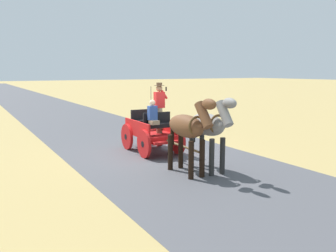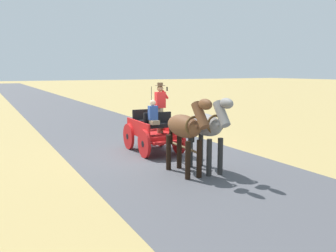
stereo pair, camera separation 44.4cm
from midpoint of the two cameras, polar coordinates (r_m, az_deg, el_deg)
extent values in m
plane|color=tan|center=(12.89, -1.15, -4.33)|extent=(200.00, 200.00, 0.00)
cube|color=#4C4C51|center=(12.89, -1.15, -4.31)|extent=(6.05, 160.00, 0.01)
cube|color=red|center=(13.07, -1.46, -1.20)|extent=(1.26, 2.23, 0.12)
cube|color=red|center=(13.26, 0.78, 0.17)|extent=(0.12, 2.09, 0.44)
cube|color=red|center=(12.80, -3.78, -0.16)|extent=(0.12, 2.09, 0.44)
cube|color=red|center=(12.00, 0.96, -2.58)|extent=(1.09, 0.27, 0.08)
cube|color=red|center=(14.18, -3.46, -1.16)|extent=(0.73, 0.22, 0.06)
cube|color=black|center=(12.46, -0.31, 0.09)|extent=(1.03, 0.39, 0.14)
cube|color=black|center=(12.59, -0.67, 1.19)|extent=(1.02, 0.11, 0.44)
cube|color=black|center=(13.45, -2.33, 0.72)|extent=(1.03, 0.39, 0.14)
cube|color=black|center=(13.59, -2.64, 1.73)|extent=(1.02, 0.11, 0.44)
cylinder|color=red|center=(12.71, 2.66, -2.32)|extent=(0.13, 0.96, 0.96)
cylinder|color=black|center=(12.71, 2.66, -2.32)|extent=(0.13, 0.21, 0.21)
cylinder|color=red|center=(12.15, -2.74, -2.83)|extent=(0.13, 0.96, 0.96)
cylinder|color=black|center=(12.15, -2.74, -2.83)|extent=(0.13, 0.21, 0.21)
cylinder|color=red|center=(14.05, -0.34, -1.24)|extent=(0.13, 0.96, 0.96)
cylinder|color=black|center=(14.05, -0.34, -1.24)|extent=(0.13, 0.21, 0.21)
cylinder|color=red|center=(13.55, -5.30, -1.65)|extent=(0.13, 0.96, 0.96)
cylinder|color=black|center=(13.55, -5.30, -1.65)|extent=(0.13, 0.21, 0.21)
cylinder|color=brown|center=(11.14, 3.24, -3.21)|extent=(0.13, 2.00, 0.07)
cylinder|color=black|center=(12.25, -1.58, 3.23)|extent=(0.02, 0.02, 1.30)
cylinder|color=#998466|center=(12.75, -0.24, 0.88)|extent=(0.22, 0.22, 0.90)
cube|color=red|center=(12.67, -0.24, 4.15)|extent=(0.35, 0.23, 0.56)
sphere|color=#9E7051|center=(12.65, -0.24, 5.95)|extent=(0.22, 0.22, 0.22)
cylinder|color=#473323|center=(12.64, -0.24, 6.41)|extent=(0.36, 0.36, 0.01)
cylinder|color=#473323|center=(12.64, -0.24, 6.63)|extent=(0.20, 0.20, 0.10)
cylinder|color=red|center=(12.70, 0.57, 4.97)|extent=(0.26, 0.09, 0.32)
cube|color=black|center=(12.70, 0.86, 5.87)|extent=(0.02, 0.07, 0.14)
cube|color=#998466|center=(12.23, -1.13, 0.58)|extent=(0.29, 0.33, 0.14)
cube|color=#2D4C99|center=(12.30, -1.36, 2.08)|extent=(0.31, 0.21, 0.48)
sphere|color=beige|center=(12.26, -1.37, 3.71)|extent=(0.20, 0.20, 0.20)
ellipsoid|color=gray|center=(10.52, 7.09, 0.23)|extent=(0.63, 1.58, 0.64)
cylinder|color=#272726|center=(10.33, 9.46, -4.76)|extent=(0.15, 0.15, 1.05)
cylinder|color=#272726|center=(10.13, 7.75, -4.98)|extent=(0.15, 0.15, 1.05)
cylinder|color=#272726|center=(11.22, 6.33, -3.61)|extent=(0.15, 0.15, 1.05)
cylinder|color=#272726|center=(11.04, 4.70, -3.79)|extent=(0.15, 0.15, 1.05)
cylinder|color=gray|center=(9.76, 9.74, 1.88)|extent=(0.29, 0.66, 0.73)
ellipsoid|color=gray|center=(9.55, 10.53, 3.54)|extent=(0.25, 0.55, 0.28)
cube|color=#272726|center=(9.78, 9.68, 2.11)|extent=(0.08, 0.50, 0.56)
cylinder|color=#272726|center=(11.19, 5.06, -0.79)|extent=(0.11, 0.11, 0.70)
torus|color=brown|center=(10.05, 8.74, 0.26)|extent=(0.55, 0.10, 0.55)
ellipsoid|color=brown|center=(10.15, 3.71, -0.03)|extent=(0.58, 1.57, 0.64)
cylinder|color=black|center=(9.97, 6.23, -5.18)|extent=(0.15, 0.15, 1.05)
cylinder|color=black|center=(9.77, 4.46, -5.44)|extent=(0.15, 0.15, 1.05)
cylinder|color=black|center=(10.86, 2.96, -3.98)|extent=(0.15, 0.15, 1.05)
cylinder|color=black|center=(10.68, 1.29, -4.19)|extent=(0.15, 0.15, 1.05)
cylinder|color=brown|center=(9.40, 6.46, 1.69)|extent=(0.27, 0.65, 0.73)
ellipsoid|color=brown|center=(9.19, 7.27, 3.41)|extent=(0.23, 0.54, 0.28)
cube|color=black|center=(9.41, 6.39, 1.92)|extent=(0.07, 0.50, 0.56)
cylinder|color=black|center=(10.83, 1.63, -1.08)|extent=(0.11, 0.11, 0.70)
torus|color=brown|center=(9.69, 5.43, 0.01)|extent=(0.55, 0.08, 0.55)
camera|label=1|loc=(0.22, -88.93, 0.16)|focal=38.65mm
camera|label=2|loc=(0.22, 91.07, -0.16)|focal=38.65mm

